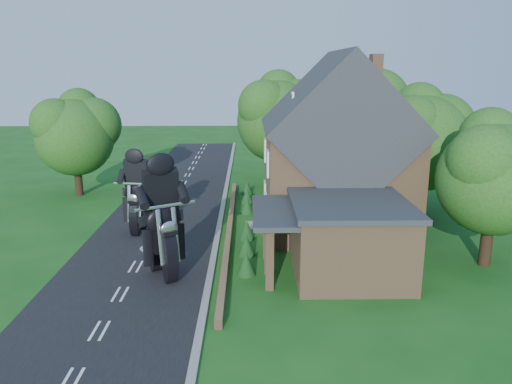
{
  "coord_description": "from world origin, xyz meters",
  "views": [
    {
      "loc": [
        5.42,
        -22.36,
        9.25
      ],
      "look_at": [
        5.81,
        3.51,
        2.8
      ],
      "focal_mm": 35.0,
      "sensor_mm": 36.0,
      "label": 1
    }
  ],
  "objects_px": {
    "garden_wall": "(229,230)",
    "house": "(336,155)",
    "motorcycle_follow": "(139,220)",
    "motorcycle_lead": "(164,259)",
    "annex": "(346,236)"
  },
  "relations": [
    {
      "from": "house",
      "to": "annex",
      "type": "height_order",
      "value": "house"
    },
    {
      "from": "garden_wall",
      "to": "house",
      "type": "height_order",
      "value": "house"
    },
    {
      "from": "garden_wall",
      "to": "motorcycle_lead",
      "type": "distance_m",
      "value": 6.82
    },
    {
      "from": "annex",
      "to": "motorcycle_lead",
      "type": "bearing_deg",
      "value": -177.16
    },
    {
      "from": "annex",
      "to": "motorcycle_follow",
      "type": "distance_m",
      "value": 12.34
    },
    {
      "from": "annex",
      "to": "motorcycle_follow",
      "type": "xyz_separation_m",
      "value": [
        -10.76,
        5.96,
        -1.03
      ]
    },
    {
      "from": "motorcycle_lead",
      "to": "motorcycle_follow",
      "type": "relative_size",
      "value": 1.17
    },
    {
      "from": "house",
      "to": "motorcycle_follow",
      "type": "distance_m",
      "value": 11.97
    },
    {
      "from": "garden_wall",
      "to": "house",
      "type": "xyz_separation_m",
      "value": [
        6.19,
        1.0,
        4.14
      ]
    },
    {
      "from": "garden_wall",
      "to": "motorcycle_follow",
      "type": "bearing_deg",
      "value": 178.29
    },
    {
      "from": "house",
      "to": "motorcycle_follow",
      "type": "height_order",
      "value": "house"
    },
    {
      "from": "house",
      "to": "annex",
      "type": "bearing_deg",
      "value": -95.24
    },
    {
      "from": "motorcycle_lead",
      "to": "garden_wall",
      "type": "bearing_deg",
      "value": -144.69
    },
    {
      "from": "garden_wall",
      "to": "motorcycle_lead",
      "type": "bearing_deg",
      "value": -113.75
    },
    {
      "from": "annex",
      "to": "motorcycle_follow",
      "type": "height_order",
      "value": "annex"
    }
  ]
}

